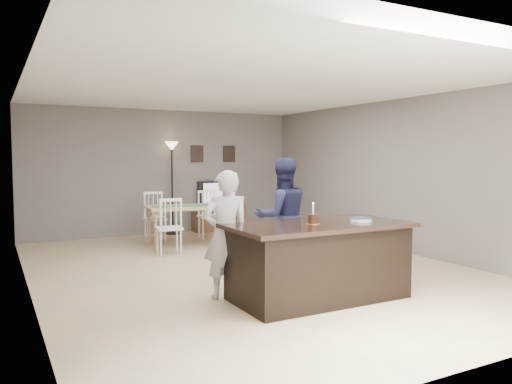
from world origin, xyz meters
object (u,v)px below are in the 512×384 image
kitchen_island (318,261)px  tv_console (219,218)px  man (282,217)px  woman (226,234)px  dining_table (191,213)px  plate_stack (361,219)px  birthday_cake (313,219)px  television (218,193)px  floor_lamp (172,163)px

kitchen_island → tv_console: kitchen_island is taller
kitchen_island → man: bearing=79.0°
kitchen_island → woman: bearing=149.9°
woman → man: bearing=-142.7°
dining_table → kitchen_island: bearing=-81.9°
plate_stack → woman: bearing=156.8°
man → birthday_cake: man is taller
television → birthday_cake: size_ratio=3.64×
television → woman: (-2.15, -5.09, -0.10)m
plate_stack → dining_table: size_ratio=0.13×
birthday_cake → plate_stack: birthday_cake is taller
woman → man: size_ratio=0.91×
television → birthday_cake: (-1.29, -5.66, 0.10)m
birthday_cake → plate_stack: bearing=-6.6°
woman → dining_table: (0.89, 3.50, -0.13)m
floor_lamp → man: bearing=-88.2°
kitchen_island → woman: (-0.95, 0.55, 0.31)m
kitchen_island → television: (1.20, 5.64, 0.41)m
floor_lamp → television: bearing=2.6°
television → man: (-0.96, -4.42, -0.03)m
tv_console → birthday_cake: birthday_cake is taller
birthday_cake → floor_lamp: 5.65m
tv_console → floor_lamp: bearing=179.0°
plate_stack → dining_table: (-0.62, 4.15, -0.29)m
television → floor_lamp: bearing=2.6°
television → woman: bearing=67.1°
tv_console → birthday_cake: 5.78m
woman → floor_lamp: size_ratio=0.76×
kitchen_island → man: man is taller
television → birthday_cake: birthday_cake is taller
man → birthday_cake: 1.29m
man → floor_lamp: size_ratio=0.83×
man → dining_table: bearing=-73.5°
tv_console → man: bearing=-102.5°
plate_stack → television: bearing=83.6°
plate_stack → birthday_cake: bearing=173.4°
television → plate_stack: bearing=83.6°
tv_console → television: television is taller
television → plate_stack: television is taller
tv_console → television: size_ratio=1.31×
dining_table → television: bearing=58.7°
television → tv_console: bearing=90.0°
tv_console → woman: woman is taller
tv_console → man: 4.49m
kitchen_island → plate_stack: plate_stack is taller
kitchen_island → dining_table: (-0.06, 4.05, 0.17)m
dining_table → birthday_cake: bearing=-83.3°
birthday_cake → plate_stack: (0.65, -0.08, -0.04)m
plate_stack → kitchen_island: bearing=170.2°
kitchen_island → floor_lamp: 5.70m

